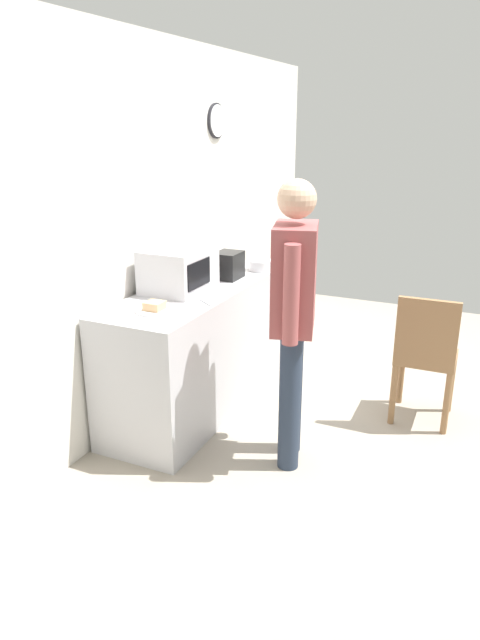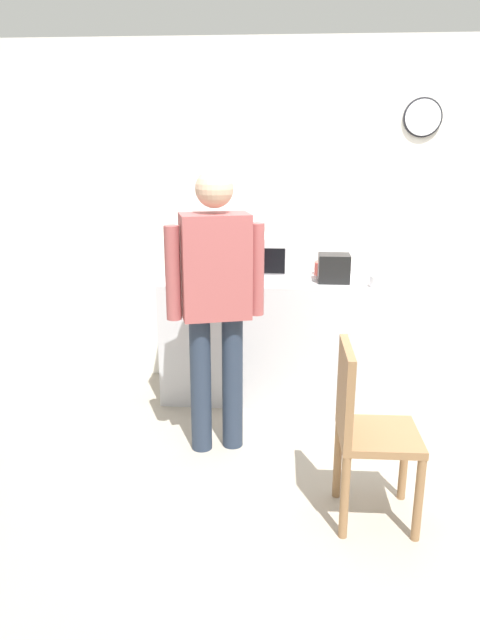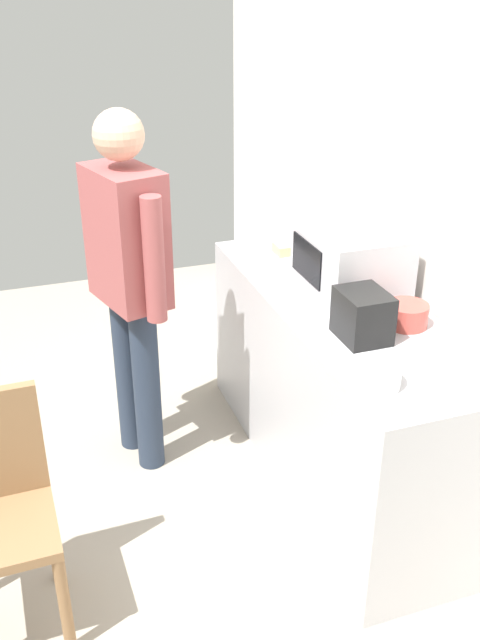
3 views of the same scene
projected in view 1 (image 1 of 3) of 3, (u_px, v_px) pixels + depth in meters
The scene contains 12 objects.
ground_plane at pixel (366, 424), 4.10m from camera, with size 6.00×6.00×0.00m, color #9E9384.
back_wall at pixel (166, 225), 4.32m from camera, with size 5.40×0.13×2.60m.
kitchen_counter at pixel (200, 347), 4.26m from camera, with size 1.84×0.62×0.91m, color #B7B7BC.
microwave at pixel (179, 269), 4.00m from camera, with size 0.50×0.39×0.30m.
sandwich_plate at pixel (155, 309), 3.57m from camera, with size 0.24×0.24×0.07m.
salad_bowl at pixel (261, 265), 4.58m from camera, with size 0.19×0.19×0.08m, color white.
cereal_bowl at pixel (199, 270), 4.40m from camera, with size 0.18×0.18×0.10m, color #C64C42.
toaster at pixel (228, 265), 4.33m from camera, with size 0.22×0.18×0.20m, color black.
fork_utensil at pixel (232, 262), 4.86m from camera, with size 0.17×0.02×0.01m, color silver.
spoon_utensil at pixel (206, 302), 3.76m from camera, with size 0.17×0.02×0.01m, color silver.
person_standing at pixel (294, 305), 3.36m from camera, with size 0.57×0.34×1.74m.
wooden_chair at pixel (426, 354), 3.96m from camera, with size 0.41×0.41×0.94m.
Camera 1 is at (-3.68, -0.72, 2.02)m, focal length 32.43 mm.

